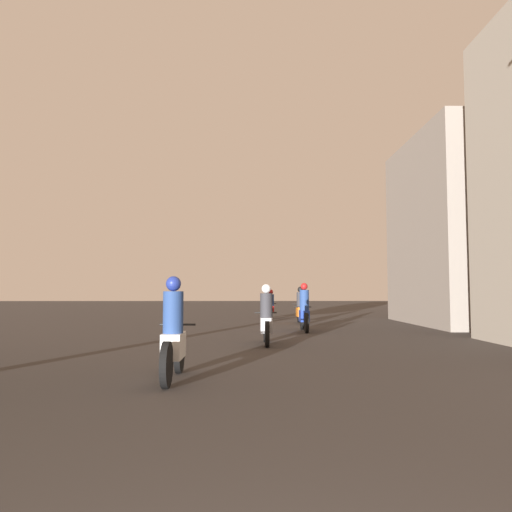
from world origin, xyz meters
The scene contains 6 objects.
motorcycle_white centered at (-1.44, 7.08, 0.66)m, with size 0.60×2.01×1.64m.
motorcycle_silver centered at (0.20, 12.15, 0.62)m, with size 0.60×1.96×1.57m.
motorcycle_blue centered at (1.63, 16.20, 0.66)m, with size 0.60×2.08×1.65m.
motorcycle_orange centered at (1.90, 20.14, 0.61)m, with size 0.60×1.95×1.54m.
motorcycle_red centered at (0.79, 23.59, 0.57)m, with size 0.60×1.91×1.42m.
building_right_far centered at (9.31, 19.48, 3.86)m, with size 5.69×7.51×7.71m.
Camera 1 is at (-0.22, -0.90, 1.43)m, focal length 35.00 mm.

